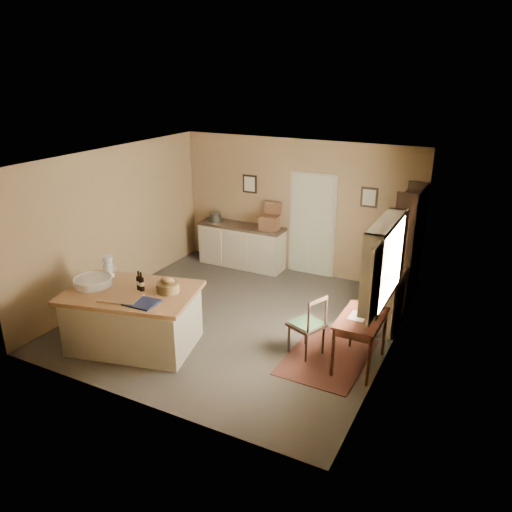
{
  "coord_description": "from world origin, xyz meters",
  "views": [
    {
      "loc": [
        3.69,
        -6.5,
        3.98
      ],
      "look_at": [
        0.29,
        0.14,
        1.15
      ],
      "focal_mm": 35.0,
      "sensor_mm": 36.0,
      "label": 1
    }
  ],
  "objects": [
    {
      "name": "writing_desk",
      "position": [
        2.2,
        -0.4,
        0.67
      ],
      "size": [
        0.57,
        0.94,
        0.82
      ],
      "color": "#3E1C13",
      "rests_on": "ground"
    },
    {
      "name": "shelving_unit",
      "position": [
        2.35,
        2.0,
        1.05
      ],
      "size": [
        0.36,
        0.95,
        2.1
      ],
      "color": "black",
      "rests_on": "ground"
    },
    {
      "name": "door",
      "position": [
        0.35,
        2.47,
        1.05
      ],
      "size": [
        0.97,
        0.06,
        2.11
      ],
      "primitive_type": "cube",
      "color": "beige",
      "rests_on": "ground"
    },
    {
      "name": "wall_right",
      "position": [
        2.5,
        0.0,
        1.35
      ],
      "size": [
        0.1,
        5.0,
        2.7
      ],
      "primitive_type": "cube",
      "color": "#90724F",
      "rests_on": "ground"
    },
    {
      "name": "right_cabinet",
      "position": [
        2.2,
        0.94,
        0.46
      ],
      "size": [
        0.53,
        0.95,
        0.99
      ],
      "color": "#C1B597",
      "rests_on": "ground"
    },
    {
      "name": "sideboard",
      "position": [
        -1.09,
        2.2,
        0.48
      ],
      "size": [
        1.87,
        0.53,
        1.18
      ],
      "color": "#C1B597",
      "rests_on": "ground"
    },
    {
      "name": "rug",
      "position": [
        1.75,
        -0.4,
        0.0
      ],
      "size": [
        1.13,
        1.62,
        0.01
      ],
      "primitive_type": "cube",
      "rotation": [
        0.0,
        0.0,
        -0.02
      ],
      "color": "#4E2519",
      "rests_on": "ground"
    },
    {
      "name": "window",
      "position": [
        2.42,
        -0.2,
        1.55
      ],
      "size": [
        0.25,
        1.99,
        1.12
      ],
      "color": "#C1B597",
      "rests_on": "ground"
    },
    {
      "name": "ground",
      "position": [
        0.0,
        0.0,
        0.0
      ],
      "size": [
        5.0,
        5.0,
        0.0
      ],
      "primitive_type": "plane",
      "color": "#4D443B",
      "rests_on": "ground"
    },
    {
      "name": "ceiling",
      "position": [
        0.0,
        0.0,
        2.7
      ],
      "size": [
        5.0,
        5.0,
        0.0
      ],
      "primitive_type": "plane",
      "color": "silver",
      "rests_on": "wall_back"
    },
    {
      "name": "wall_front",
      "position": [
        0.0,
        -2.5,
        1.35
      ],
      "size": [
        5.0,
        0.1,
        2.7
      ],
      "primitive_type": "cube",
      "color": "#90724F",
      "rests_on": "ground"
    },
    {
      "name": "framed_prints",
      "position": [
        0.2,
        2.48,
        1.72
      ],
      "size": [
        2.82,
        0.02,
        0.38
      ],
      "color": "black",
      "rests_on": "ground"
    },
    {
      "name": "wall_back",
      "position": [
        0.0,
        2.5,
        1.35
      ],
      "size": [
        5.0,
        0.1,
        2.7
      ],
      "primitive_type": "cube",
      "color": "#90724F",
      "rests_on": "ground"
    },
    {
      "name": "desk_chair",
      "position": [
        1.42,
        -0.45,
        0.47
      ],
      "size": [
        0.57,
        0.57,
        0.94
      ],
      "primitive_type": null,
      "rotation": [
        0.0,
        0.0,
        -0.39
      ],
      "color": "black",
      "rests_on": "ground"
    },
    {
      "name": "work_island",
      "position": [
        -0.99,
        -1.41,
        0.48
      ],
      "size": [
        2.15,
        1.66,
        1.2
      ],
      "rotation": [
        0.0,
        0.0,
        0.24
      ],
      "color": "#C1B597",
      "rests_on": "ground"
    },
    {
      "name": "wall_left",
      "position": [
        -2.5,
        0.0,
        1.35
      ],
      "size": [
        0.1,
        5.0,
        2.7
      ],
      "primitive_type": "cube",
      "color": "#90724F",
      "rests_on": "ground"
    }
  ]
}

